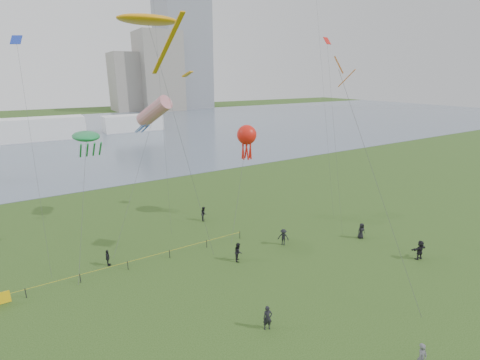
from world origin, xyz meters
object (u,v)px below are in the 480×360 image
fence (52,284)px  kite_octopus (247,135)px  kite_stingray (148,21)px  kite_flyer (422,358)px

fence → kite_octopus: size_ratio=2.09×
fence → kite_stingray: bearing=13.7°
kite_flyer → fence: bearing=128.4°
kite_flyer → kite_octopus: size_ratio=0.17×
fence → kite_flyer: (17.94, -20.73, 0.41)m
fence → kite_octopus: (21.92, 4.60, 9.75)m
kite_flyer → kite_stingray: 31.94m
kite_stingray → kite_octopus: size_ratio=1.91×
fence → kite_flyer: kite_flyer is taller
kite_flyer → kite_octopus: 27.29m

